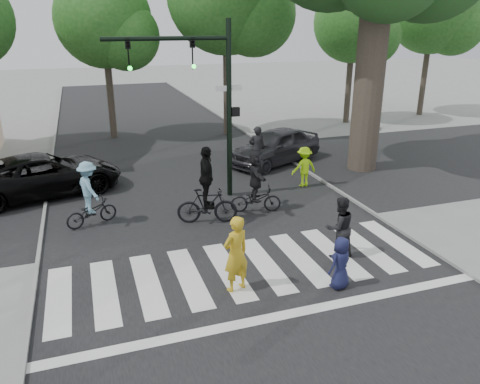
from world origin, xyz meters
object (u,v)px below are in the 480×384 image
object	(u,v)px
pedestrian_adult	(339,227)
traffic_signal	(204,86)
car_grey	(275,146)
cyclist_right	(256,185)
car_suv	(44,175)
cyclist_mid	(207,192)
pedestrian_woman	(236,254)
pedestrian_child	(341,263)
cyclist_left	(90,198)

from	to	relation	value
pedestrian_adult	traffic_signal	bearing A→B (deg)	-71.01
car_grey	cyclist_right	bearing A→B (deg)	-53.86
traffic_signal	car_suv	bearing A→B (deg)	157.82
cyclist_mid	pedestrian_woman	bearing A→B (deg)	-95.52
cyclist_right	car_suv	bearing A→B (deg)	148.93
pedestrian_child	pedestrian_adult	world-z (taller)	pedestrian_adult
traffic_signal	car_grey	distance (m)	5.97
cyclist_right	car_grey	size ratio (longest dim) A/B	0.46
pedestrian_child	car_suv	world-z (taller)	car_suv
cyclist_mid	car_suv	world-z (taller)	cyclist_mid
pedestrian_adult	cyclist_left	distance (m)	7.43
pedestrian_adult	cyclist_right	distance (m)	3.75
pedestrian_child	cyclist_right	bearing A→B (deg)	-107.21
pedestrian_adult	car_suv	xyz separation A→B (m)	(-7.57, 7.60, -0.09)
traffic_signal	cyclist_right	xyz separation A→B (m)	(1.18, -1.77, -2.97)
pedestrian_child	pedestrian_adult	xyz separation A→B (m)	(0.76, 1.38, 0.20)
traffic_signal	cyclist_right	distance (m)	3.65
traffic_signal	pedestrian_adult	world-z (taller)	traffic_signal
pedestrian_child	cyclist_mid	distance (m)	5.06
cyclist_mid	cyclist_right	bearing A→B (deg)	11.39
car_suv	car_grey	size ratio (longest dim) A/B	1.18
cyclist_right	traffic_signal	bearing A→B (deg)	123.70
car_grey	pedestrian_woman	bearing A→B (deg)	-52.51
pedestrian_woman	car_suv	distance (m)	9.43
pedestrian_child	car_suv	bearing A→B (deg)	-72.40
cyclist_left	car_grey	distance (m)	9.02
cyclist_mid	car_grey	xyz separation A→B (m)	(4.50, 5.33, -0.22)
pedestrian_adult	cyclist_mid	bearing A→B (deg)	-53.22
pedestrian_child	cyclist_mid	world-z (taller)	cyclist_mid
traffic_signal	cyclist_right	bearing A→B (deg)	-56.30
pedestrian_child	cyclist_left	size ratio (longest dim) A/B	0.64
cyclist_left	cyclist_right	distance (m)	5.17
cyclist_left	car_suv	bearing A→B (deg)	113.78
pedestrian_adult	cyclist_mid	xyz separation A→B (m)	(-2.70, 3.27, 0.16)
pedestrian_woman	cyclist_right	bearing A→B (deg)	-135.48
pedestrian_woman	pedestrian_adult	xyz separation A→B (m)	(3.08, 0.69, -0.08)
pedestrian_woman	cyclist_left	distance (m)	5.79
pedestrian_woman	car_grey	xyz separation A→B (m)	(4.88, 9.29, -0.15)
car_suv	cyclist_left	bearing A→B (deg)	-171.51
pedestrian_adult	car_grey	xyz separation A→B (m)	(1.80, 8.60, -0.06)
cyclist_mid	cyclist_right	size ratio (longest dim) A/B	1.16
pedestrian_woman	car_grey	distance (m)	10.50
cyclist_left	pedestrian_woman	bearing A→B (deg)	-58.61
car_grey	pedestrian_adult	bearing A→B (deg)	-36.64
cyclist_mid	pedestrian_child	bearing A→B (deg)	-67.43
pedestrian_child	cyclist_left	xyz separation A→B (m)	(-5.33, 5.64, 0.23)
cyclist_left	car_grey	world-z (taller)	cyclist_left
pedestrian_woman	cyclist_right	size ratio (longest dim) A/B	0.88
pedestrian_adult	car_grey	world-z (taller)	pedestrian_adult
pedestrian_adult	cyclist_mid	distance (m)	4.24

